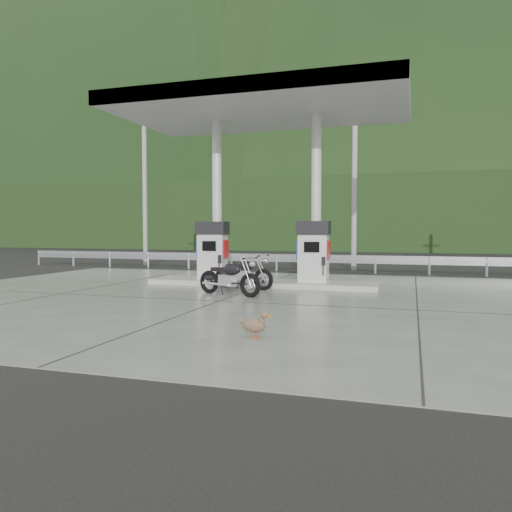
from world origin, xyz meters
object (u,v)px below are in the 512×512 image
(gas_pump_left, at_px, (212,250))
(gas_pump_right, at_px, (313,252))
(motorcycle_right, at_px, (243,274))
(motorcycle_left, at_px, (229,278))
(duck, at_px, (253,325))

(gas_pump_left, height_order, gas_pump_right, same)
(gas_pump_left, relative_size, gas_pump_right, 1.00)
(gas_pump_right, relative_size, motorcycle_right, 0.98)
(gas_pump_right, distance_m, motorcycle_left, 3.04)
(gas_pump_left, height_order, duck, gas_pump_left)
(gas_pump_right, height_order, duck, gas_pump_right)
(motorcycle_right, relative_size, duck, 3.52)
(gas_pump_right, distance_m, duck, 7.11)
(gas_pump_left, distance_m, duck, 7.96)
(motorcycle_left, bearing_deg, gas_pump_right, 73.06)
(motorcycle_left, distance_m, motorcycle_right, 1.47)
(motorcycle_left, height_order, motorcycle_right, motorcycle_left)
(motorcycle_left, xyz_separation_m, duck, (2.15, -4.64, -0.25))
(gas_pump_left, relative_size, motorcycle_right, 0.98)
(gas_pump_left, height_order, motorcycle_left, gas_pump_left)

